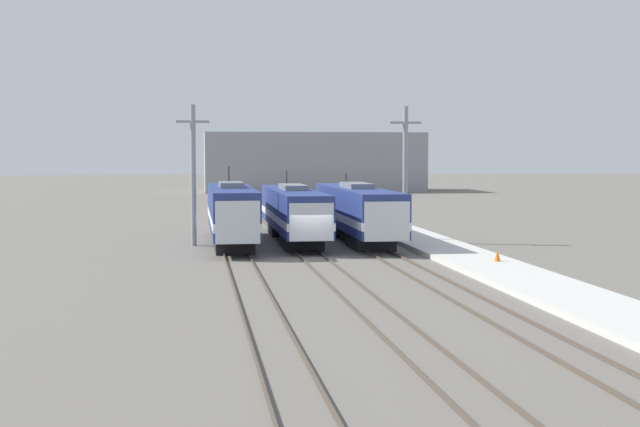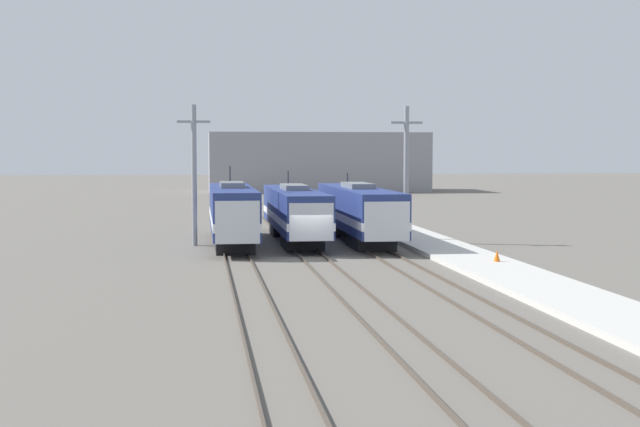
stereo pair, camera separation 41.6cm
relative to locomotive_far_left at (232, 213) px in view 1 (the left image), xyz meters
The scene contains 12 objects.
ground_plane 8.75m from the locomotive_far_left, 58.86° to the right, with size 400.00×400.00×0.00m, color #666059.
rail_pair_far_left 7.55m from the locomotive_far_left, 90.00° to the right, with size 1.51×120.00×0.15m.
rail_pair_center 8.73m from the locomotive_far_left, 58.86° to the right, with size 1.51×120.00×0.15m.
rail_pair_far_right 11.57m from the locomotive_far_left, 39.61° to the right, with size 1.51×120.00×0.15m.
locomotive_far_left is the anchor object (origin of this frame).
locomotive_center 4.92m from the locomotive_far_left, 26.94° to the left, with size 2.90×19.53×4.80m.
locomotive_far_right 8.90m from the locomotive_far_left, 10.10° to the left, with size 2.99×19.89×4.66m.
catenary_tower_left 3.66m from the locomotive_far_left, 168.88° to the left, with size 2.17×0.35×9.31m.
catenary_tower_right 12.14m from the locomotive_far_left, ahead, with size 2.17×0.35×9.31m.
platform 15.07m from the locomotive_far_left, 29.06° to the right, with size 4.00×120.00×0.29m.
traffic_cone 18.85m from the locomotive_far_left, 42.82° to the right, with size 0.36×0.36×0.62m.
depot_building 84.12m from the locomotive_far_left, 78.77° to the left, with size 34.20×14.77×9.29m.
Camera 1 is at (-6.87, -51.56, 6.15)m, focal length 50.00 mm.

